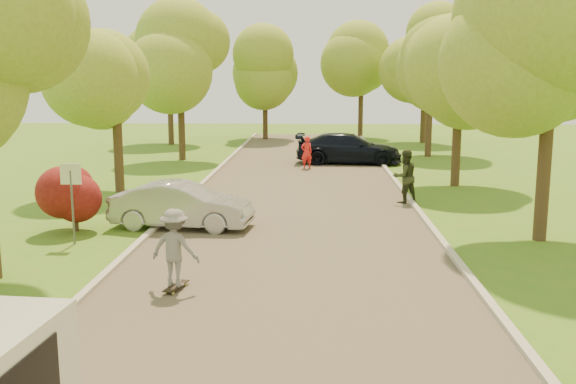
% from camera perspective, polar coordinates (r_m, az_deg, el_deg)
% --- Properties ---
extents(ground, '(100.00, 100.00, 0.00)m').
position_cam_1_polar(ground, '(13.17, -0.42, -9.37)').
color(ground, '#40771C').
rests_on(ground, ground).
extents(road, '(8.00, 60.00, 0.01)m').
position_cam_1_polar(road, '(20.87, 0.67, -2.02)').
color(road, '#4C4438').
rests_on(road, ground).
extents(curb_left, '(0.18, 60.00, 0.12)m').
position_cam_1_polar(curb_left, '(21.37, -10.25, -1.74)').
color(curb_left, '#B2AD9E').
rests_on(curb_left, ground).
extents(curb_right, '(0.18, 60.00, 0.12)m').
position_cam_1_polar(curb_right, '(21.13, 11.72, -1.93)').
color(curb_right, '#B2AD9E').
rests_on(curb_right, ground).
extents(street_sign, '(0.55, 0.06, 2.17)m').
position_cam_1_polar(street_sign, '(17.84, -18.70, 0.46)').
color(street_sign, '#59595E').
rests_on(street_sign, ground).
extents(red_shrub, '(1.70, 1.70, 1.95)m').
position_cam_1_polar(red_shrub, '(19.47, -18.43, -0.15)').
color(red_shrub, '#382619').
rests_on(red_shrub, ground).
extents(tree_l_midb, '(4.30, 4.20, 6.62)m').
position_cam_1_polar(tree_l_midb, '(25.51, -14.75, 10.22)').
color(tree_l_midb, '#382619').
rests_on(tree_l_midb, ground).
extents(tree_l_far, '(4.92, 4.80, 7.79)m').
position_cam_1_polar(tree_l_far, '(35.12, -9.27, 11.74)').
color(tree_l_far, '#382619').
rests_on(tree_l_far, ground).
extents(tree_r_mida, '(5.13, 5.00, 7.95)m').
position_cam_1_polar(tree_r_mida, '(18.57, 23.20, 12.86)').
color(tree_r_mida, '#382619').
rests_on(tree_r_mida, ground).
extents(tree_r_midb, '(4.51, 4.40, 7.01)m').
position_cam_1_polar(tree_r_midb, '(27.07, 15.46, 10.79)').
color(tree_r_midb, '#382619').
rests_on(tree_r_midb, ground).
extents(tree_r_far, '(5.33, 5.20, 8.34)m').
position_cam_1_polar(tree_r_far, '(37.02, 13.01, 12.09)').
color(tree_r_far, '#382619').
rests_on(tree_r_far, ground).
extents(tree_bg_a, '(5.12, 5.00, 7.72)m').
position_cam_1_polar(tree_bg_a, '(43.44, -10.26, 11.17)').
color(tree_bg_a, '#382619').
rests_on(tree_bg_a, ground).
extents(tree_bg_b, '(5.12, 5.00, 7.95)m').
position_cam_1_polar(tree_bg_b, '(45.06, 12.39, 11.34)').
color(tree_bg_b, '#382619').
rests_on(tree_bg_b, ground).
extents(tree_bg_c, '(4.92, 4.80, 7.33)m').
position_cam_1_polar(tree_bg_c, '(46.53, -1.80, 10.88)').
color(tree_bg_c, '#382619').
rests_on(tree_bg_c, ground).
extents(tree_bg_d, '(5.12, 5.00, 7.72)m').
position_cam_1_polar(tree_bg_d, '(48.54, 6.82, 11.13)').
color(tree_bg_d, '#382619').
rests_on(tree_bg_d, ground).
extents(silver_sedan, '(4.28, 1.90, 1.37)m').
position_cam_1_polar(silver_sedan, '(19.17, -9.42, -1.18)').
color(silver_sedan, '#A2A2A6').
rests_on(silver_sedan, ground).
extents(dark_sedan, '(5.55, 2.51, 1.58)m').
position_cam_1_polar(dark_sedan, '(33.38, 5.41, 3.87)').
color(dark_sedan, black).
rests_on(dark_sedan, ground).
extents(longboard, '(0.43, 0.87, 0.10)m').
position_cam_1_polar(longboard, '(13.77, -9.92, -8.24)').
color(longboard, black).
rests_on(longboard, ground).
extents(skateboarder, '(1.17, 0.84, 1.64)m').
position_cam_1_polar(skateboarder, '(13.53, -10.02, -4.89)').
color(skateboarder, slate).
rests_on(skateboarder, longboard).
extents(person_striped, '(0.69, 0.58, 1.60)m').
position_cam_1_polar(person_striped, '(31.32, 1.66, 3.52)').
color(person_striped, red).
rests_on(person_striped, ground).
extents(person_olive, '(1.14, 1.03, 1.90)m').
position_cam_1_polar(person_olive, '(23.02, 10.35, 1.35)').
color(person_olive, '#2A301D').
rests_on(person_olive, ground).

